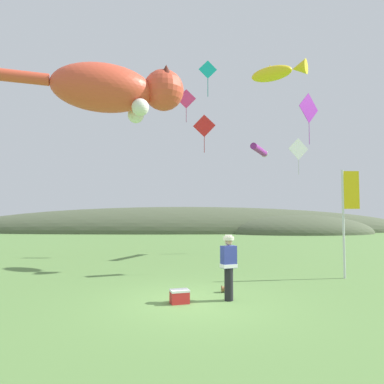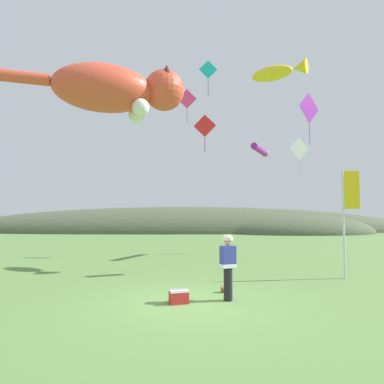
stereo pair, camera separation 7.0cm
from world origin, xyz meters
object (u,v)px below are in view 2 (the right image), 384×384
(festival_banner_pole, at_px, (348,207))
(kite_fish_windsock, at_px, (278,72))
(kite_spool, at_px, (223,289))
(kite_diamond_white, at_px, (299,149))
(kite_diamond_violet, at_px, (309,108))
(kite_tube_streamer, at_px, (260,150))
(kite_diamond_pink, at_px, (187,99))
(kite_giant_cat, at_px, (117,90))
(kite_diamond_red, at_px, (205,126))
(festival_attendant, at_px, (228,265))
(kite_diamond_teal, at_px, (208,70))
(picnic_cooler, at_px, (179,296))

(festival_banner_pole, distance_m, kite_fish_windsock, 7.33)
(kite_spool, distance_m, kite_diamond_white, 13.22)
(kite_spool, relative_size, kite_diamond_violet, 0.09)
(kite_tube_streamer, height_order, kite_diamond_pink, kite_diamond_pink)
(kite_giant_cat, xyz_separation_m, kite_tube_streamer, (7.96, 0.71, -3.15))
(kite_diamond_pink, bearing_deg, kite_diamond_red, -67.55)
(festival_banner_pole, relative_size, kite_giant_cat, 0.41)
(festival_banner_pole, height_order, kite_diamond_pink, kite_diamond_pink)
(kite_fish_windsock, bearing_deg, kite_diamond_red, 132.44)
(festival_attendant, relative_size, kite_diamond_violet, 0.81)
(kite_diamond_pink, bearing_deg, kite_diamond_teal, -79.36)
(kite_giant_cat, height_order, kite_tube_streamer, kite_giant_cat)
(kite_tube_streamer, bearing_deg, picnic_cooler, -114.10)
(festival_banner_pole, distance_m, kite_diamond_white, 8.95)
(kite_tube_streamer, height_order, kite_diamond_violet, kite_diamond_violet)
(picnic_cooler, relative_size, kite_fish_windsock, 0.22)
(kite_diamond_red, height_order, kite_diamond_teal, kite_diamond_teal)
(festival_attendant, bearing_deg, kite_diamond_white, 62.33)
(picnic_cooler, height_order, kite_diamond_red, kite_diamond_red)
(kite_tube_streamer, xyz_separation_m, kite_diamond_red, (-3.13, 0.07, 1.38))
(kite_spool, xyz_separation_m, kite_giant_cat, (-4.84, 8.02, 8.95))
(kite_diamond_pink, height_order, kite_diamond_red, kite_diamond_pink)
(picnic_cooler, distance_m, kite_tube_streamer, 12.28)
(kite_spool, distance_m, kite_diamond_violet, 8.64)
(kite_diamond_white, relative_size, kite_diamond_pink, 1.04)
(kite_fish_windsock, bearing_deg, kite_diamond_pink, 125.40)
(picnic_cooler, bearing_deg, kite_diamond_red, 82.55)
(kite_diamond_violet, height_order, kite_diamond_red, kite_diamond_red)
(kite_tube_streamer, relative_size, kite_diamond_red, 1.18)
(kite_spool, bearing_deg, festival_attendant, -88.08)
(kite_tube_streamer, bearing_deg, kite_diamond_teal, -138.20)
(kite_diamond_white, height_order, kite_diamond_pink, kite_diamond_pink)
(kite_giant_cat, bearing_deg, picnic_cooler, -69.05)
(festival_attendant, xyz_separation_m, kite_diamond_white, (5.82, 11.09, 5.28))
(kite_spool, height_order, kite_fish_windsock, kite_fish_windsock)
(kite_giant_cat, bearing_deg, kite_diamond_white, 11.26)
(kite_diamond_white, height_order, kite_diamond_red, kite_diamond_red)
(kite_fish_windsock, bearing_deg, kite_diamond_violet, -61.75)
(festival_attendant, bearing_deg, kite_giant_cat, 118.50)
(kite_fish_windsock, xyz_separation_m, kite_tube_streamer, (-0.10, 3.47, -3.07))
(festival_banner_pole, xyz_separation_m, kite_fish_windsock, (-1.60, 3.23, 6.38))
(festival_attendant, bearing_deg, kite_diamond_pink, 94.87)
(kite_giant_cat, distance_m, kite_diamond_red, 5.20)
(festival_attendant, height_order, kite_diamond_red, kite_diamond_red)
(festival_banner_pole, xyz_separation_m, kite_diamond_red, (-4.83, 6.77, 4.69))
(kite_diamond_white, xyz_separation_m, kite_diamond_pink, (-6.85, 1.08, 3.41))
(kite_diamond_white, bearing_deg, kite_diamond_violet, -105.22)
(festival_banner_pole, distance_m, kite_diamond_pink, 12.97)
(kite_tube_streamer, distance_m, kite_diamond_red, 3.42)
(kite_spool, distance_m, kite_fish_windsock, 10.82)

